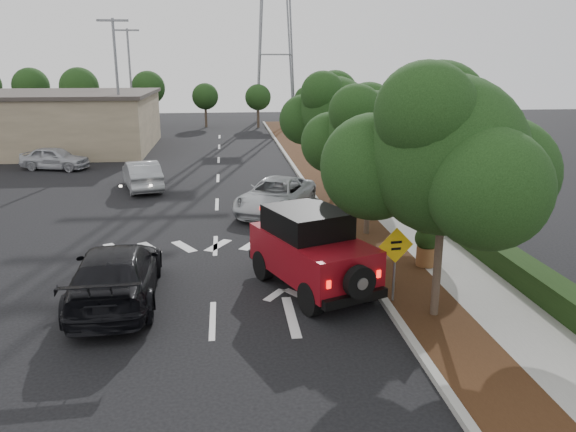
{
  "coord_description": "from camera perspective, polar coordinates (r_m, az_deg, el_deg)",
  "views": [
    {
      "loc": [
        0.44,
        -13.08,
        6.32
      ],
      "look_at": [
        2.26,
        3.0,
        1.84
      ],
      "focal_mm": 35.0,
      "sensor_mm": 36.0,
      "label": 1
    }
  ],
  "objects": [
    {
      "name": "planting_strip",
      "position": [
        26.36,
        5.03,
        1.66
      ],
      "size": [
        1.8,
        70.0,
        0.12
      ],
      "primitive_type": "cube",
      "color": "black",
      "rests_on": "ground"
    },
    {
      "name": "silver_sedan_oncoming",
      "position": [
        29.56,
        -14.61,
        4.06
      ],
      "size": [
        2.66,
        4.72,
        1.47
      ],
      "primitive_type": "imported",
      "rotation": [
        0.0,
        0.0,
        3.4
      ],
      "color": "#96999D",
      "rests_on": "ground"
    },
    {
      "name": "red_jeep",
      "position": [
        15.98,
        2.09,
        -3.33
      ],
      "size": [
        3.4,
        4.73,
        2.31
      ],
      "rotation": [
        0.0,
        0.0,
        0.38
      ],
      "color": "black",
      "rests_on": "ground"
    },
    {
      "name": "parked_suv",
      "position": [
        36.7,
        -22.61,
        5.45
      ],
      "size": [
        4.36,
        2.72,
        1.38
      ],
      "primitive_type": "imported",
      "rotation": [
        0.0,
        0.0,
        1.28
      ],
      "color": "#AFB1B7",
      "rests_on": "ground"
    },
    {
      "name": "silver_suv_ahead",
      "position": [
        24.22,
        -1.27,
        2.08
      ],
      "size": [
        4.35,
        5.71,
        1.44
      ],
      "primitive_type": "imported",
      "rotation": [
        0.0,
        0.0,
        -0.43
      ],
      "color": "#B1B5BA",
      "rests_on": "ground"
    },
    {
      "name": "black_suv_oncoming",
      "position": [
        15.89,
        -17.07,
        -5.64
      ],
      "size": [
        2.47,
        5.52,
        1.57
      ],
      "primitive_type": "imported",
      "rotation": [
        0.0,
        0.0,
        3.19
      ],
      "color": "black",
      "rests_on": "ground"
    },
    {
      "name": "light_pole_a",
      "position": [
        40.19,
        -16.39,
        5.78
      ],
      "size": [
        2.0,
        0.22,
        9.0
      ],
      "primitive_type": null,
      "color": "slate",
      "rests_on": "ground"
    },
    {
      "name": "street_tree_mid",
      "position": [
        21.21,
        7.94,
        -2.03
      ],
      "size": [
        3.2,
        3.2,
        5.32
      ],
      "primitive_type": null,
      "color": "black",
      "rests_on": "ground"
    },
    {
      "name": "transmission_tower",
      "position": [
        61.66,
        -1.26,
        9.56
      ],
      "size": [
        7.0,
        4.0,
        28.0
      ],
      "primitive_type": null,
      "color": "slate",
      "rests_on": "ground"
    },
    {
      "name": "curb",
      "position": [
        26.18,
        2.88,
        1.63
      ],
      "size": [
        0.2,
        70.0,
        0.15
      ],
      "primitive_type": "cube",
      "color": "#9E9B93",
      "rests_on": "ground"
    },
    {
      "name": "hedge",
      "position": [
        27.12,
        11.9,
        2.51
      ],
      "size": [
        0.8,
        70.0,
        0.8
      ],
      "primitive_type": "cube",
      "color": "black",
      "rests_on": "ground"
    },
    {
      "name": "sidewalk",
      "position": [
        26.8,
        9.02,
        1.75
      ],
      "size": [
        2.0,
        70.0,
        0.12
      ],
      "primitive_type": "cube",
      "color": "gray",
      "rests_on": "ground"
    },
    {
      "name": "speed_hump_sign",
      "position": [
        15.0,
        10.85,
        -3.87
      ],
      "size": [
        0.96,
        0.14,
        2.06
      ],
      "rotation": [
        0.0,
        0.0,
        0.13
      ],
      "color": "slate",
      "rests_on": "ground"
    },
    {
      "name": "street_tree_far",
      "position": [
        27.33,
        4.62,
        2.03
      ],
      "size": [
        3.4,
        3.4,
        5.62
      ],
      "primitive_type": null,
      "color": "black",
      "rests_on": "ground"
    },
    {
      "name": "terracotta_planter",
      "position": [
        17.97,
        13.94,
        -2.56
      ],
      "size": [
        0.77,
        0.77,
        1.34
      ],
      "rotation": [
        0.0,
        0.0,
        -0.03
      ],
      "color": "brown",
      "rests_on": "ground"
    },
    {
      "name": "ground",
      "position": [
        14.53,
        -7.67,
        -10.46
      ],
      "size": [
        120.0,
        120.0,
        0.0
      ],
      "primitive_type": "plane",
      "color": "black",
      "rests_on": "ground"
    },
    {
      "name": "street_tree_near",
      "position": [
        14.99,
        14.56,
        -10.0
      ],
      "size": [
        3.8,
        3.8,
        5.92
      ],
      "primitive_type": null,
      "color": "black",
      "rests_on": "ground"
    },
    {
      "name": "light_pole_b",
      "position": [
        52.08,
        -15.32,
        7.94
      ],
      "size": [
        2.0,
        0.22,
        9.0
      ],
      "primitive_type": null,
      "color": "slate",
      "rests_on": "ground"
    }
  ]
}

